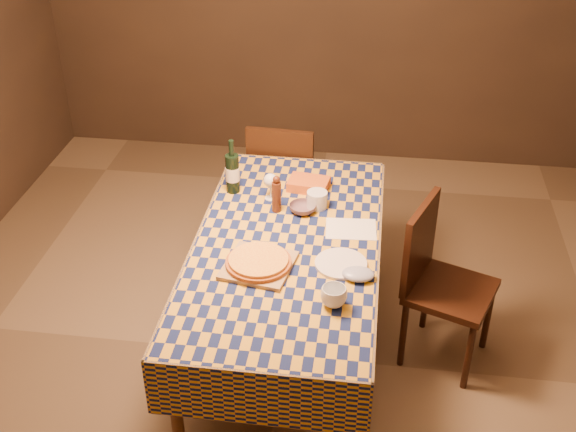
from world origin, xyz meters
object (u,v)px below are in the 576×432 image
Objects in this scene: bowl at (303,208)px; chair_far at (283,179)px; cutting_board at (259,265)px; wine_bottle at (232,173)px; white_plate at (341,264)px; pizza at (259,261)px; dining_table at (287,255)px; chair_right at (437,276)px.

chair_far is at bearing 105.53° from bowl.
cutting_board is at bearing -87.19° from chair_far.
white_plate is (0.65, -0.62, -0.11)m from wine_bottle.
bowl is (0.15, 0.52, -0.01)m from pizza.
dining_table is 1.98× the size of chair_far.
pizza is 1.36× the size of white_plate.
dining_table is 0.82m from chair_right.
pizza is at bearing -115.69° from dining_table.
chair_right is at bearing -11.24° from bowl.
wine_bottle is (-0.42, 0.17, 0.10)m from bowl.
cutting_board is 0.91× the size of pizza.
pizza is 0.75m from wine_bottle.
dining_table is at bearing 64.31° from pizza.
chair_right reaches higher than white_plate.
cutting_board is 0.40m from white_plate.
bowl is 0.45× the size of wine_bottle.
pizza is (0.00, 0.00, 0.02)m from cutting_board.
chair_far is (-0.06, 1.30, -0.26)m from cutting_board.
chair_right reaches higher than bowl.
wine_bottle reaches higher than chair_right.
pizza is at bearing -106.08° from bowl.
chair_far is at bearing 92.81° from pizza.
bowl is 0.46m from wine_bottle.
white_plate is 0.27× the size of chair_right.
chair_far is 1.00× the size of chair_right.
chair_right reaches higher than cutting_board.
bowl is 0.80m from chair_right.
dining_table is 0.63m from wine_bottle.
chair_far is (-0.17, 1.08, -0.17)m from dining_table.
chair_far reaches higher than cutting_board.
wine_bottle is (-0.26, 0.69, 0.08)m from pizza.
white_plate is 0.27× the size of chair_far.
cutting_board is 1.32m from chair_far.
cutting_board is 1.00m from chair_right.
wine_bottle is at bearing -108.39° from chair_far.
chair_far reaches higher than bowl.
chair_far is at bearing 71.61° from wine_bottle.
chair_right is (0.50, 0.31, -0.25)m from white_plate.
wine_bottle is (-0.26, 0.69, 0.11)m from cutting_board.
white_plate is at bearing -62.17° from bowl.
dining_table is 1.10m from chair_far.
cutting_board is 0.02m from pizza.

